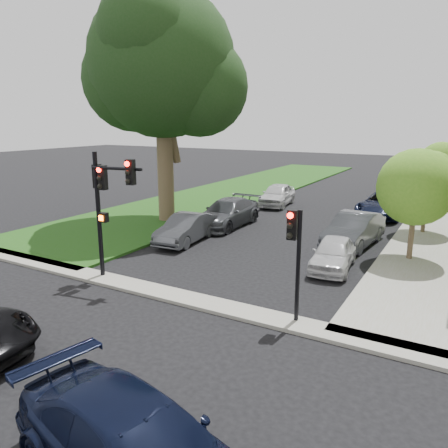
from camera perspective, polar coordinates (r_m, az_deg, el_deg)
The scene contains 18 objects.
ground at distance 13.74m, azimuth -10.65°, elevation -12.43°, with size 140.00×140.00×0.00m, color black.
grass_strip at distance 37.94m, azimuth 2.43°, elevation 4.54°, with size 8.00×44.00×0.12m, color #1E500F.
sidewalk_right at distance 33.86m, azimuth 26.85°, elevation 2.00°, with size 3.50×44.00×0.12m, color #AAA9A6.
sidewalk_cross at distance 15.15m, azimuth -5.71°, elevation -9.48°, with size 60.00×1.00×0.12m, color #AAA9A6.
eucalyptus at distance 25.99m, azimuth -8.19°, elevation 19.98°, with size 9.25×8.39×13.10m.
small_tree_a at distance 19.88m, azimuth 23.81°, elevation 4.41°, with size 3.22×3.22×4.82m.
small_tree_b at distance 25.11m, azimuth 25.12°, elevation 5.35°, with size 2.95×2.95×4.43m.
small_tree_c at distance 33.64m, azimuth 26.46°, elevation 7.04°, with size 3.00×3.00×4.49m.
traffic_signal_main at distance 16.57m, azimuth -15.23°, elevation 3.90°, with size 2.36×0.62×4.83m.
traffic_signal_secondary at distance 12.75m, azimuth 9.25°, elevation -2.76°, with size 0.46×0.37×3.48m.
car_parked_0 at distance 18.36m, azimuth 14.09°, elevation -3.72°, with size 1.53×3.81×1.30m, color silver.
car_parked_1 at distance 21.83m, azimuth 16.61°, elevation -0.75°, with size 1.68×4.83×1.59m, color #3F4247.
car_parked_2 at distance 29.21m, azimuth 20.18°, elevation 2.41°, with size 2.52×5.47×1.52m, color black.
car_parked_3 at distance 34.76m, azimuth 22.08°, elevation 3.97°, with size 1.88×4.67×1.59m, color #999BA0.
car_parked_4 at distance 41.14m, azimuth 23.38°, elevation 5.08°, with size 2.02×4.98×1.45m, color silver.
car_parked_5 at distance 21.71m, azimuth -5.00°, elevation -0.58°, with size 1.47×4.22×1.39m, color #3F4247.
car_parked_6 at distance 24.88m, azimuth 0.43°, elevation 1.46°, with size 2.15×5.30×1.54m, color #3F4247.
car_parked_7 at distance 31.21m, azimuth 6.97°, elevation 3.83°, with size 1.82×4.51×1.54m, color silver.
Camera 1 is at (8.17, -9.31, 5.95)m, focal length 35.00 mm.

